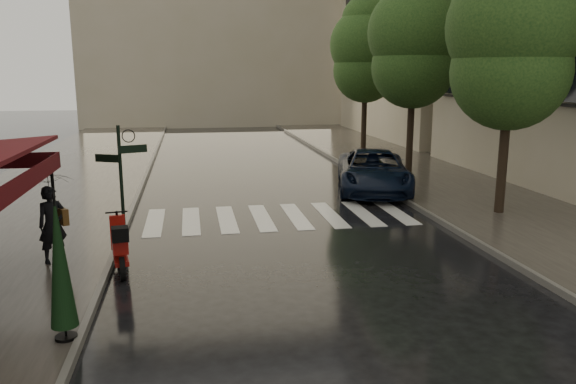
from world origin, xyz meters
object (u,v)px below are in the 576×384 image
object	(u,v)px
pedestrian_with_umbrella	(49,190)
parasol_front	(60,262)
scooter	(120,247)
parked_car	(373,171)

from	to	relation	value
pedestrian_with_umbrella	parasol_front	distance (m)	4.10
scooter	parasol_front	bearing A→B (deg)	-107.37
parasol_front	scooter	bearing A→B (deg)	82.23
parasol_front	pedestrian_with_umbrella	bearing A→B (deg)	104.30
scooter	parasol_front	size ratio (longest dim) A/B	0.77
pedestrian_with_umbrella	scooter	xyz separation A→B (m)	(1.47, -0.54, -1.22)
pedestrian_with_umbrella	scooter	bearing A→B (deg)	-53.51
scooter	parasol_front	world-z (taller)	parasol_front
scooter	parasol_front	xyz separation A→B (m)	(-0.47, -3.41, 0.83)
parked_car	scooter	bearing A→B (deg)	-124.38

